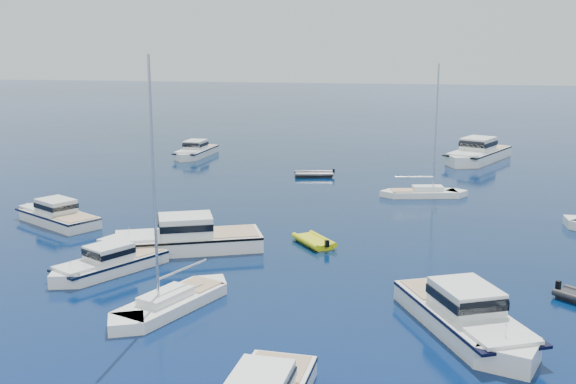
% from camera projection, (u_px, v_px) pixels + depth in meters
% --- Properties ---
extents(motor_cruiser_right, '(7.35, 10.88, 2.76)m').
position_uv_depth(motor_cruiser_right, '(466.00, 332.00, 31.86)').
color(motor_cruiser_right, silver).
rests_on(motor_cruiser_right, ground).
extents(motor_cruiser_left, '(6.04, 8.08, 2.08)m').
position_uv_depth(motor_cruiser_left, '(108.00, 272.00, 40.04)').
color(motor_cruiser_left, silver).
rests_on(motor_cruiser_left, ground).
extents(motor_cruiser_centre, '(11.47, 7.27, 2.89)m').
position_uv_depth(motor_cruiser_centre, '(183.00, 250.00, 44.30)').
color(motor_cruiser_centre, silver).
rests_on(motor_cruiser_centre, ground).
extents(motor_cruiser_far_l, '(8.92, 6.84, 2.31)m').
position_uv_depth(motor_cruiser_far_l, '(56.00, 223.00, 50.96)').
color(motor_cruiser_far_l, silver).
rests_on(motor_cruiser_far_l, ground).
extents(motor_cruiser_distant, '(8.99, 13.16, 3.34)m').
position_uv_depth(motor_cruiser_distant, '(476.00, 161.00, 77.23)').
color(motor_cruiser_distant, white).
rests_on(motor_cruiser_distant, ground).
extents(motor_cruiser_horizon, '(3.42, 9.24, 2.38)m').
position_uv_depth(motor_cruiser_horizon, '(195.00, 156.00, 80.39)').
color(motor_cruiser_horizon, silver).
rests_on(motor_cruiser_horizon, ground).
extents(sailboat_fore, '(5.38, 9.03, 12.95)m').
position_uv_depth(sailboat_fore, '(171.00, 308.00, 34.63)').
color(sailboat_fore, white).
rests_on(sailboat_fore, ground).
extents(sailboat_centre, '(8.20, 3.70, 11.68)m').
position_uv_depth(sailboat_centre, '(424.00, 196.00, 59.62)').
color(sailboat_centre, white).
rests_on(sailboat_centre, ground).
extents(tender_yellow, '(3.66, 4.01, 0.95)m').
position_uv_depth(tender_yellow, '(314.00, 244.00, 45.57)').
color(tender_yellow, '#C8CF0C').
rests_on(tender_yellow, ground).
extents(tender_grey_far, '(4.30, 2.95, 0.95)m').
position_uv_depth(tender_grey_far, '(314.00, 177.00, 68.42)').
color(tender_grey_far, black).
rests_on(tender_grey_far, ground).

